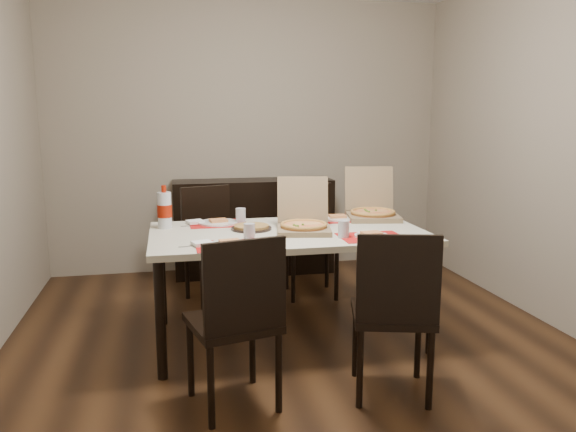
% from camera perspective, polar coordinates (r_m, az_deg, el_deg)
% --- Properties ---
extents(ground, '(3.80, 4.00, 0.02)m').
position_cam_1_polar(ground, '(3.85, 0.66, -13.02)').
color(ground, '#3E2513').
rests_on(ground, ground).
extents(room_walls, '(3.84, 4.02, 2.62)m').
position_cam_1_polar(room_walls, '(3.96, -0.71, 13.51)').
color(room_walls, gray).
rests_on(room_walls, ground).
extents(sideboard, '(1.50, 0.40, 0.90)m').
position_cam_1_polar(sideboard, '(5.39, -3.53, -1.08)').
color(sideboard, black).
rests_on(sideboard, ground).
extents(dining_table, '(1.80, 1.00, 0.75)m').
position_cam_1_polar(dining_table, '(3.74, 0.00, -2.51)').
color(dining_table, beige).
rests_on(dining_table, ground).
extents(chair_near_left, '(0.51, 0.51, 0.93)m').
position_cam_1_polar(chair_near_left, '(2.88, -5.18, -10.10)').
color(chair_near_left, black).
rests_on(chair_near_left, ground).
extents(chair_near_right, '(0.52, 0.52, 0.93)m').
position_cam_1_polar(chair_near_right, '(3.04, 10.73, -9.14)').
color(chair_near_right, black).
rests_on(chair_near_right, ground).
extents(chair_far_left, '(0.52, 0.52, 0.93)m').
position_cam_1_polar(chair_far_left, '(4.62, -7.78, -2.30)').
color(chair_far_left, black).
rests_on(chair_far_left, ground).
extents(chair_far_right, '(0.44, 0.44, 0.93)m').
position_cam_1_polar(chair_far_right, '(4.76, 2.19, -1.83)').
color(chair_far_right, black).
rests_on(chair_far_right, ground).
extents(setting_near_left, '(0.50, 0.30, 0.11)m').
position_cam_1_polar(setting_near_left, '(3.35, -5.72, -2.55)').
color(setting_near_left, red).
rests_on(setting_near_left, dining_table).
extents(setting_near_right, '(0.46, 0.30, 0.11)m').
position_cam_1_polar(setting_near_right, '(3.56, 7.66, -1.80)').
color(setting_near_right, red).
rests_on(setting_near_right, dining_table).
extents(setting_far_left, '(0.47, 0.30, 0.11)m').
position_cam_1_polar(setting_far_left, '(3.99, -6.80, -0.51)').
color(setting_far_left, red).
rests_on(setting_far_left, dining_table).
extents(setting_far_right, '(0.52, 0.30, 0.11)m').
position_cam_1_polar(setting_far_right, '(4.11, 4.39, -0.11)').
color(setting_far_right, red).
rests_on(setting_far_right, dining_table).
extents(napkin_loose, '(0.14, 0.14, 0.02)m').
position_cam_1_polar(napkin_loose, '(3.71, 0.78, -1.43)').
color(napkin_loose, white).
rests_on(napkin_loose, dining_table).
extents(pizza_box_center, '(0.41, 0.44, 0.35)m').
position_cam_1_polar(pizza_box_center, '(3.70, 1.59, -0.71)').
color(pizza_box_center, '#796345').
rests_on(pizza_box_center, dining_table).
extents(pizza_box_right, '(0.43, 0.47, 0.37)m').
position_cam_1_polar(pizza_box_right, '(4.21, 8.53, 0.55)').
color(pizza_box_right, '#796345').
rests_on(pizza_box_right, dining_table).
extents(faina_plate, '(0.27, 0.27, 0.03)m').
position_cam_1_polar(faina_plate, '(3.77, -3.74, -1.17)').
color(faina_plate, black).
rests_on(faina_plate, dining_table).
extents(dip_bowl, '(0.11, 0.11, 0.03)m').
position_cam_1_polar(dip_bowl, '(3.88, 1.65, -0.84)').
color(dip_bowl, white).
rests_on(dip_bowl, dining_table).
extents(soda_bottle, '(0.10, 0.10, 0.29)m').
position_cam_1_polar(soda_bottle, '(3.89, -12.43, 0.59)').
color(soda_bottle, silver).
rests_on(soda_bottle, dining_table).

